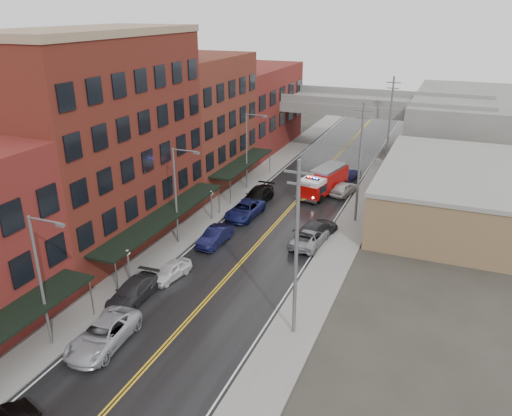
% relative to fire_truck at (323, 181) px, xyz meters
% --- Properties ---
extents(road, '(11.00, 160.00, 0.02)m').
position_rel_fire_truck_xyz_m(road, '(-2.07, -11.62, -1.58)').
color(road, black).
rests_on(road, ground).
extents(sidewalk_left, '(3.00, 160.00, 0.15)m').
position_rel_fire_truck_xyz_m(sidewalk_left, '(-9.37, -11.62, -1.52)').
color(sidewalk_left, slate).
rests_on(sidewalk_left, ground).
extents(sidewalk_right, '(3.00, 160.00, 0.15)m').
position_rel_fire_truck_xyz_m(sidewalk_right, '(5.23, -11.62, -1.52)').
color(sidewalk_right, slate).
rests_on(sidewalk_right, ground).
extents(curb_left, '(0.30, 160.00, 0.15)m').
position_rel_fire_truck_xyz_m(curb_left, '(-7.72, -11.62, -1.52)').
color(curb_left, gray).
rests_on(curb_left, ground).
extents(curb_right, '(0.30, 160.00, 0.15)m').
position_rel_fire_truck_xyz_m(curb_right, '(3.58, -11.62, -1.52)').
color(curb_right, gray).
rests_on(curb_right, ground).
extents(brick_building_b, '(9.00, 20.00, 18.00)m').
position_rel_fire_truck_xyz_m(brick_building_b, '(-15.37, -18.62, 7.41)').
color(brick_building_b, maroon).
rests_on(brick_building_b, ground).
extents(brick_building_c, '(9.00, 15.00, 15.00)m').
position_rel_fire_truck_xyz_m(brick_building_c, '(-15.37, -1.12, 5.91)').
color(brick_building_c, maroon).
rests_on(brick_building_c, ground).
extents(brick_building_far, '(9.00, 20.00, 12.00)m').
position_rel_fire_truck_xyz_m(brick_building_far, '(-15.37, 16.38, 4.41)').
color(brick_building_far, maroon).
rests_on(brick_building_far, ground).
extents(tan_building, '(14.00, 22.00, 5.00)m').
position_rel_fire_truck_xyz_m(tan_building, '(13.93, -1.62, 0.91)').
color(tan_building, brown).
rests_on(tan_building, ground).
extents(right_far_block, '(18.00, 30.00, 8.00)m').
position_rel_fire_truck_xyz_m(right_far_block, '(15.93, 28.38, 2.41)').
color(right_far_block, slate).
rests_on(right_far_block, ground).
extents(awning_1, '(2.60, 18.00, 3.09)m').
position_rel_fire_truck_xyz_m(awning_1, '(-9.56, -18.62, 1.40)').
color(awning_1, black).
rests_on(awning_1, ground).
extents(awning_2, '(2.60, 13.00, 3.09)m').
position_rel_fire_truck_xyz_m(awning_2, '(-9.56, -1.12, 1.39)').
color(awning_2, black).
rests_on(awning_2, ground).
extents(globe_lamp_1, '(0.44, 0.44, 3.12)m').
position_rel_fire_truck_xyz_m(globe_lamp_1, '(-8.47, -25.62, 0.72)').
color(globe_lamp_1, '#59595B').
rests_on(globe_lamp_1, ground).
extents(globe_lamp_2, '(0.44, 0.44, 3.12)m').
position_rel_fire_truck_xyz_m(globe_lamp_2, '(-8.47, -11.62, 0.72)').
color(globe_lamp_2, '#59595B').
rests_on(globe_lamp_2, ground).
extents(street_lamp_0, '(2.64, 0.22, 9.00)m').
position_rel_fire_truck_xyz_m(street_lamp_0, '(-8.62, -33.62, 3.59)').
color(street_lamp_0, '#59595B').
rests_on(street_lamp_0, ground).
extents(street_lamp_1, '(2.64, 0.22, 9.00)m').
position_rel_fire_truck_xyz_m(street_lamp_1, '(-8.62, -17.62, 3.59)').
color(street_lamp_1, '#59595B').
rests_on(street_lamp_1, ground).
extents(street_lamp_2, '(2.64, 0.22, 9.00)m').
position_rel_fire_truck_xyz_m(street_lamp_2, '(-8.62, -1.62, 3.59)').
color(street_lamp_2, '#59595B').
rests_on(street_lamp_2, ground).
extents(utility_pole_0, '(1.80, 0.24, 12.00)m').
position_rel_fire_truck_xyz_m(utility_pole_0, '(5.13, -26.62, 4.71)').
color(utility_pole_0, '#59595B').
rests_on(utility_pole_0, ground).
extents(utility_pole_1, '(1.80, 0.24, 12.00)m').
position_rel_fire_truck_xyz_m(utility_pole_1, '(5.13, -6.62, 4.71)').
color(utility_pole_1, '#59595B').
rests_on(utility_pole_1, ground).
extents(utility_pole_2, '(1.80, 0.24, 12.00)m').
position_rel_fire_truck_xyz_m(utility_pole_2, '(5.13, 13.38, 4.71)').
color(utility_pole_2, '#59595B').
rests_on(utility_pole_2, ground).
extents(overpass, '(40.00, 10.00, 7.50)m').
position_rel_fire_truck_xyz_m(overpass, '(-2.07, 20.38, 4.39)').
color(overpass, slate).
rests_on(overpass, ground).
extents(fire_truck, '(4.55, 8.42, 2.94)m').
position_rel_fire_truck_xyz_m(fire_truck, '(0.00, 0.00, 0.00)').
color(fire_truck, '#A30907').
rests_on(fire_truck, ground).
extents(parked_car_left_2, '(3.03, 5.96, 1.61)m').
position_rel_fire_truck_xyz_m(parked_car_left_2, '(-5.74, -32.37, -0.79)').
color(parked_car_left_2, '#ACAEB4').
rests_on(parked_car_left_2, ground).
extents(parked_car_left_3, '(2.35, 5.26, 1.50)m').
position_rel_fire_truck_xyz_m(parked_car_left_3, '(-7.07, -27.29, -0.84)').
color(parked_car_left_3, '#28282B').
rests_on(parked_car_left_3, ground).
extents(parked_car_left_4, '(2.28, 4.18, 1.35)m').
position_rel_fire_truck_xyz_m(parked_car_left_4, '(-6.22, -23.39, -0.92)').
color(parked_car_left_4, silver).
rests_on(parked_car_left_4, ground).
extents(parked_car_left_5, '(1.82, 4.70, 1.53)m').
position_rel_fire_truck_xyz_m(parked_car_left_5, '(-5.67, -16.46, -0.83)').
color(parked_car_left_5, black).
rests_on(parked_car_left_5, ground).
extents(parked_car_left_6, '(2.86, 5.74, 1.56)m').
position_rel_fire_truck_xyz_m(parked_car_left_6, '(-5.67, -9.66, -0.81)').
color(parked_car_left_6, '#151B51').
rests_on(parked_car_left_6, ground).
extents(parked_car_left_7, '(2.37, 5.71, 1.65)m').
position_rel_fire_truck_xyz_m(parked_car_left_7, '(-5.93, -5.46, -0.77)').
color(parked_car_left_7, black).
rests_on(parked_car_left_7, ground).
extents(parked_car_right_0, '(2.85, 5.53, 1.49)m').
position_rel_fire_truck_xyz_m(parked_car_right_0, '(2.37, -13.42, -0.85)').
color(parked_car_right_0, gray).
rests_on(parked_car_right_0, ground).
extents(parked_car_right_1, '(3.44, 6.09, 1.66)m').
position_rel_fire_truck_xyz_m(parked_car_right_1, '(2.50, -11.72, -0.76)').
color(parked_car_right_1, '#252427').
rests_on(parked_car_right_1, ground).
extents(parked_car_right_2, '(2.83, 4.81, 1.53)m').
position_rel_fire_truck_xyz_m(parked_car_right_2, '(2.34, 0.71, -0.83)').
color(parked_car_right_2, '#B8B8B8').
rests_on(parked_car_right_2, ground).
extents(parked_car_right_3, '(2.50, 4.72, 1.48)m').
position_rel_fire_truck_xyz_m(parked_car_right_3, '(1.58, 6.18, -0.85)').
color(parked_car_right_3, black).
rests_on(parked_car_right_3, ground).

